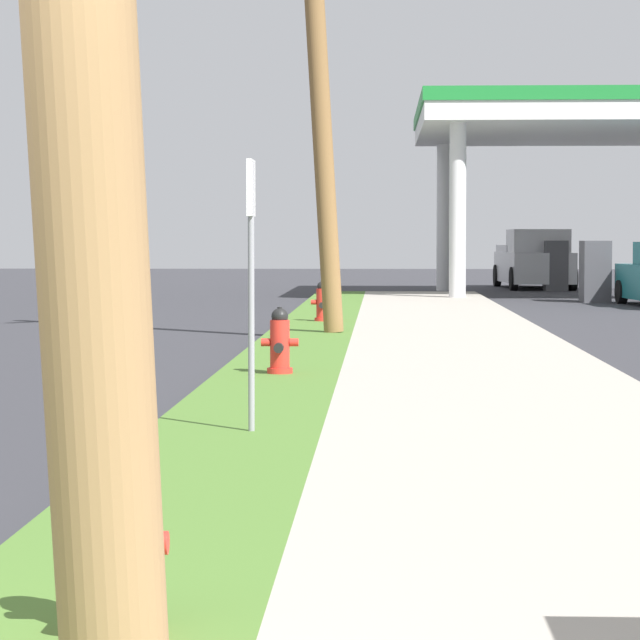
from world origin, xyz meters
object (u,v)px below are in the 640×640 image
object	(u,v)px
fire_hydrant_nearest	(113,549)
truck_silver_at_forecourt	(534,261)
street_sign_post	(251,238)
fire_hydrant_third	(322,303)
fire_hydrant_second	(280,344)
utility_pole_midground	(318,69)

from	to	relation	value
fire_hydrant_nearest	truck_silver_at_forecourt	distance (m)	44.54
fire_hydrant_nearest	street_sign_post	distance (m)	6.10
fire_hydrant_third	truck_silver_at_forecourt	world-z (taller)	truck_silver_at_forecourt
fire_hydrant_third	street_sign_post	bearing A→B (deg)	-89.72
fire_hydrant_second	fire_hydrant_nearest	bearing A→B (deg)	-89.36
utility_pole_midground	fire_hydrant_third	bearing A→B (deg)	91.31
fire_hydrant_nearest	fire_hydrant_second	bearing A→B (deg)	90.64
fire_hydrant_third	utility_pole_midground	distance (m)	5.28
truck_silver_at_forecourt	fire_hydrant_second	bearing A→B (deg)	-100.66
fire_hydrant_third	truck_silver_at_forecourt	size ratio (longest dim) A/B	0.14
utility_pole_midground	truck_silver_at_forecourt	bearing A→B (deg)	76.75
fire_hydrant_second	street_sign_post	xyz separation A→B (m)	(0.12, -5.02, 1.19)
utility_pole_midground	street_sign_post	xyz separation A→B (m)	(-0.00, -12.23, -2.70)
street_sign_post	truck_silver_at_forecourt	bearing A→B (deg)	80.90
fire_hydrant_third	utility_pole_midground	size ratio (longest dim) A/B	0.09
fire_hydrant_second	utility_pole_midground	distance (m)	8.19
fire_hydrant_second	street_sign_post	bearing A→B (deg)	-88.59
fire_hydrant_second	street_sign_post	world-z (taller)	street_sign_post
fire_hydrant_third	fire_hydrant_nearest	bearing A→B (deg)	-89.80
fire_hydrant_third	street_sign_post	size ratio (longest dim) A/B	0.35
truck_silver_at_forecourt	fire_hydrant_nearest	bearing A→B (deg)	-97.88
fire_hydrant_second	utility_pole_midground	bearing A→B (deg)	88.98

